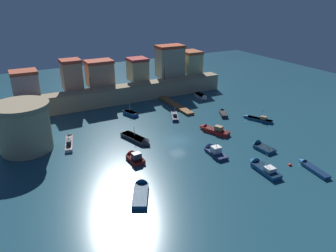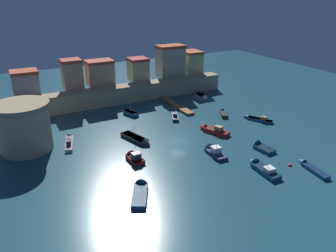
# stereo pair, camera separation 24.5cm
# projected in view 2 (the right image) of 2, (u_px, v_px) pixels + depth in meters

# --- Properties ---
(ground_plane) EXTENTS (134.78, 134.78, 0.00)m
(ground_plane) POSITION_uv_depth(u_px,v_px,m) (178.00, 140.00, 56.94)
(ground_plane) COLOR #1E4756
(quay_wall) EXTENTS (49.11, 3.53, 3.94)m
(quay_wall) POSITION_uv_depth(u_px,v_px,m) (128.00, 93.00, 75.82)
(quay_wall) COLOR tan
(quay_wall) RESTS_ON ground
(old_town_backdrop) EXTENTS (45.85, 5.42, 7.81)m
(old_town_backdrop) POSITION_uv_depth(u_px,v_px,m) (128.00, 68.00, 77.80)
(old_town_backdrop) COLOR #B0928E
(old_town_backdrop) RESTS_ON ground
(fortress_tower) EXTENTS (8.84, 8.84, 7.95)m
(fortress_tower) POSITION_uv_depth(u_px,v_px,m) (24.00, 127.00, 52.29)
(fortress_tower) COLOR tan
(fortress_tower) RESTS_ON ground
(pier_dock) EXTENTS (1.73, 13.17, 0.70)m
(pier_dock) POSITION_uv_depth(u_px,v_px,m) (176.00, 105.00, 73.35)
(pier_dock) COLOR brown
(pier_dock) RESTS_ON ground
(quay_lamp_0) EXTENTS (0.32, 0.32, 3.17)m
(quay_lamp_0) POSITION_uv_depth(u_px,v_px,m) (90.00, 81.00, 70.63)
(quay_lamp_0) COLOR black
(quay_lamp_0) RESTS_ON quay_wall
(quay_lamp_1) EXTENTS (0.32, 0.32, 3.33)m
(quay_lamp_1) POSITION_uv_depth(u_px,v_px,m) (165.00, 71.00, 78.36)
(quay_lamp_1) COLOR black
(quay_lamp_1) RESTS_ON quay_wall
(moored_boat_0) EXTENTS (2.06, 4.20, 2.10)m
(moored_boat_0) POSITION_uv_depth(u_px,v_px,m) (133.00, 157.00, 50.28)
(moored_boat_0) COLOR red
(moored_boat_0) RESTS_ON ground
(moored_boat_1) EXTENTS (2.07, 5.31, 3.45)m
(moored_boat_1) POSITION_uv_depth(u_px,v_px,m) (202.00, 97.00, 78.62)
(moored_boat_1) COLOR silver
(moored_boat_1) RESTS_ON ground
(moored_boat_2) EXTENTS (3.00, 4.35, 1.22)m
(moored_boat_2) POSITION_uv_depth(u_px,v_px,m) (223.00, 113.00, 68.44)
(moored_boat_2) COLOR #333338
(moored_boat_2) RESTS_ON ground
(moored_boat_3) EXTENTS (3.88, 6.41, 1.90)m
(moored_boat_3) POSITION_uv_depth(u_px,v_px,m) (212.00, 130.00, 60.08)
(moored_boat_3) COLOR red
(moored_boat_3) RESTS_ON ground
(moored_boat_4) EXTENTS (4.57, 6.56, 1.73)m
(moored_boat_4) POSITION_uv_depth(u_px,v_px,m) (140.00, 189.00, 42.51)
(moored_boat_4) COLOR #195689
(moored_boat_4) RESTS_ON ground
(moored_boat_5) EXTENTS (3.62, 6.04, 2.63)m
(moored_boat_5) POSITION_uv_depth(u_px,v_px,m) (175.00, 115.00, 67.49)
(moored_boat_5) COLOR navy
(moored_boat_5) RESTS_ON ground
(moored_boat_6) EXTENTS (3.95, 6.15, 2.85)m
(moored_boat_6) POSITION_uv_depth(u_px,v_px,m) (256.00, 119.00, 65.53)
(moored_boat_6) COLOR #195689
(moored_boat_6) RESTS_ON ground
(moored_boat_7) EXTENTS (3.75, 7.33, 3.18)m
(moored_boat_7) POSITION_uv_depth(u_px,v_px,m) (139.00, 140.00, 56.29)
(moored_boat_7) COLOR #333338
(moored_boat_7) RESTS_ON ground
(moored_boat_8) EXTENTS (2.15, 4.38, 1.78)m
(moored_boat_8) POSITION_uv_depth(u_px,v_px,m) (260.00, 147.00, 54.02)
(moored_boat_8) COLOR #195689
(moored_boat_8) RESTS_ON ground
(moored_boat_9) EXTENTS (2.79, 4.47, 2.81)m
(moored_boat_9) POSITION_uv_depth(u_px,v_px,m) (129.00, 113.00, 68.41)
(moored_boat_9) COLOR #195689
(moored_boat_9) RESTS_ON ground
(moored_boat_10) EXTENTS (1.97, 6.12, 1.12)m
(moored_boat_10) POSITION_uv_depth(u_px,v_px,m) (310.00, 167.00, 47.91)
(moored_boat_10) COLOR #195689
(moored_boat_10) RESTS_ON ground
(moored_boat_11) EXTENTS (2.07, 6.28, 3.29)m
(moored_boat_11) POSITION_uv_depth(u_px,v_px,m) (261.00, 167.00, 47.62)
(moored_boat_11) COLOR #195689
(moored_boat_11) RESTS_ON ground
(moored_boat_12) EXTENTS (2.82, 7.35, 2.21)m
(moored_boat_12) POSITION_uv_depth(u_px,v_px,m) (69.00, 141.00, 55.85)
(moored_boat_12) COLOR white
(moored_boat_12) RESTS_ON ground
(moored_boat_13) EXTENTS (1.96, 5.63, 2.74)m
(moored_boat_13) POSITION_uv_depth(u_px,v_px,m) (213.00, 150.00, 52.51)
(moored_boat_13) COLOR navy
(moored_boat_13) RESTS_ON ground
(mooring_buoy_0) EXTENTS (0.60, 0.60, 0.60)m
(mooring_buoy_0) POSITION_uv_depth(u_px,v_px,m) (290.00, 166.00, 48.76)
(mooring_buoy_0) COLOR red
(mooring_buoy_0) RESTS_ON ground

